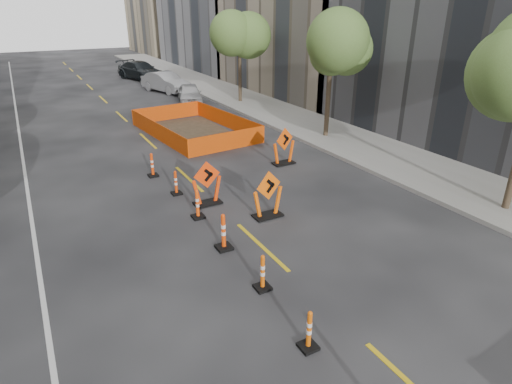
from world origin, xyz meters
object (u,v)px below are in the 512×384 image
channelizer_2 (309,330)px  channelizer_6 (176,183)px  channelizer_3 (263,272)px  parked_car_mid (166,82)px  channelizer_4 (223,232)px  chevron_sign_center (268,194)px  chevron_sign_left (207,183)px  parked_car_near (190,94)px  chevron_sign_right (284,146)px  channelizer_5 (197,204)px  channelizer_7 (152,165)px  parked_car_far (141,71)px

channelizer_2 → channelizer_6: (0.21, 8.76, -0.00)m
channelizer_3 → parked_car_mid: size_ratio=0.21×
channelizer_4 → chevron_sign_center: chevron_sign_center is taller
chevron_sign_left → parked_car_near: size_ratio=0.41×
chevron_sign_left → chevron_sign_right: 5.07m
channelizer_5 → chevron_sign_left: bearing=50.2°
chevron_sign_center → parked_car_mid: size_ratio=0.35×
channelizer_2 → chevron_sign_center: 5.98m
channelizer_6 → parked_car_near: parked_car_near is taller
chevron_sign_center → parked_car_near: (4.14, 18.19, -0.15)m
channelizer_3 → parked_car_near: (6.23, 21.53, 0.18)m
chevron_sign_left → parked_car_mid: size_ratio=0.34×
channelizer_5 → channelizer_7: channelizer_5 is taller
chevron_sign_center → parked_car_far: size_ratio=0.29×
channelizer_6 → chevron_sign_left: chevron_sign_left is taller
chevron_sign_right → chevron_sign_left: bearing=-169.9°
channelizer_2 → parked_car_far: 36.39m
channelizer_6 → chevron_sign_left: 1.56m
chevron_sign_left → chevron_sign_right: (4.56, 2.23, 0.02)m
parked_car_far → channelizer_5: bearing=-119.2°
channelizer_3 → channelizer_2: bearing=-94.3°
parked_car_mid → channelizer_2: bearing=-120.8°
chevron_sign_right → parked_car_near: bearing=70.2°
parked_car_far → parked_car_mid: bearing=-107.1°
channelizer_4 → parked_car_mid: parked_car_mid is taller
channelizer_2 → parked_car_near: parked_car_near is taller
channelizer_4 → channelizer_6: bearing=88.9°
chevron_sign_right → channelizer_4: bearing=-151.4°
chevron_sign_center → channelizer_7: bearing=102.2°
channelizer_5 → parked_car_near: parked_car_near is taller
parked_car_far → channelizer_2: bearing=-117.5°
channelizer_2 → channelizer_5: 6.57m
parked_car_mid → parked_car_far: 7.25m
channelizer_4 → parked_car_near: parked_car_near is taller
channelizer_7 → chevron_sign_center: chevron_sign_center is taller
channelizer_3 → channelizer_5: size_ratio=0.97×
parked_car_near → parked_car_mid: size_ratio=0.83×
channelizer_7 → chevron_sign_center: bearing=-67.1°
chevron_sign_left → parked_car_far: 28.95m
chevron_sign_left → parked_car_near: (5.50, 16.33, -0.14)m
channelizer_2 → chevron_sign_right: bearing=60.5°
channelizer_4 → channelizer_5: (0.07, 2.19, -0.06)m
channelizer_7 → chevron_sign_right: bearing=-13.6°
channelizer_3 → channelizer_7: size_ratio=0.98×
chevron_sign_left → channelizer_6: bearing=114.5°
channelizer_4 → chevron_sign_left: bearing=75.8°
channelizer_2 → chevron_sign_left: (0.89, 7.40, 0.34)m
chevron_sign_center → channelizer_2: bearing=-122.9°
channelizer_7 → parked_car_mid: parked_car_mid is taller
channelizer_4 → channelizer_3: bearing=-89.0°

